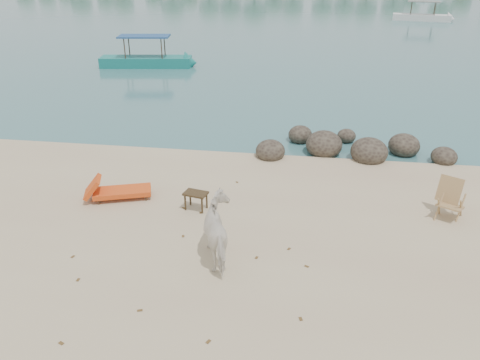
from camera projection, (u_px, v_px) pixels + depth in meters
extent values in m
ellipsoid|color=#2B231D|center=(270.00, 152.00, 14.92)|extent=(0.94, 1.04, 0.71)
ellipsoid|color=#2B231D|center=(324.00, 146.00, 15.30)|extent=(1.19, 1.31, 0.89)
ellipsoid|color=#2B231D|center=(369.00, 153.00, 14.76)|extent=(1.16, 1.28, 0.87)
ellipsoid|color=#2B231D|center=(404.00, 146.00, 15.33)|extent=(1.01, 1.11, 0.75)
ellipsoid|color=#2B231D|center=(444.00, 158.00, 14.58)|extent=(0.79, 0.87, 0.59)
ellipsoid|color=#2B231D|center=(300.00, 136.00, 16.32)|extent=(0.83, 0.91, 0.62)
ellipsoid|color=#2B231D|center=(346.00, 137.00, 16.30)|extent=(0.64, 0.71, 0.48)
imported|color=white|center=(222.00, 233.00, 9.68)|extent=(1.27, 1.72, 1.32)
plane|color=brown|center=(140.00, 312.00, 8.50)|extent=(0.13, 0.13, 0.00)
plane|color=brown|center=(184.00, 209.00, 11.92)|extent=(0.13, 0.13, 0.00)
plane|color=brown|center=(237.00, 183.00, 13.26)|extent=(0.14, 0.14, 0.00)
plane|color=brown|center=(307.00, 267.00, 9.70)|extent=(0.13, 0.13, 0.00)
plane|color=brown|center=(73.00, 258.00, 10.01)|extent=(0.12, 0.12, 0.00)
plane|color=brown|center=(257.00, 259.00, 9.98)|extent=(0.12, 0.12, 0.00)
plane|color=brown|center=(61.00, 344.00, 7.79)|extent=(0.13, 0.13, 0.00)
plane|color=brown|center=(78.00, 281.00, 9.30)|extent=(0.10, 0.10, 0.00)
plane|color=brown|center=(289.00, 250.00, 10.27)|extent=(0.13, 0.13, 0.00)
plane|color=brown|center=(201.00, 214.00, 11.70)|extent=(0.12, 0.12, 0.00)
plane|color=brown|center=(301.00, 320.00, 8.31)|extent=(0.13, 0.13, 0.00)
plane|color=brown|center=(208.00, 343.00, 7.82)|extent=(0.13, 0.13, 0.00)
plane|color=brown|center=(183.00, 237.00, 10.73)|extent=(0.12, 0.12, 0.00)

